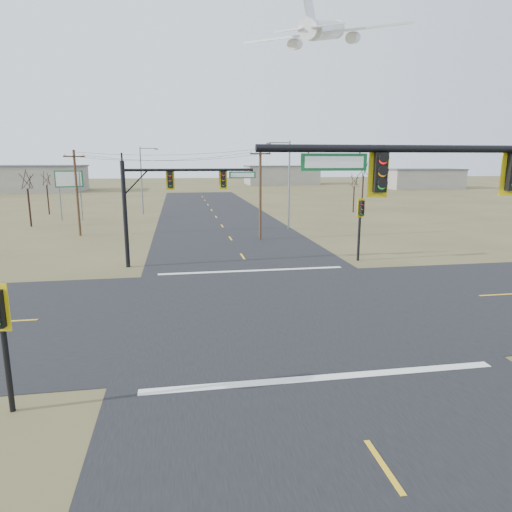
# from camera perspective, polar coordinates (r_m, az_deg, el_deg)

# --- Properties ---
(ground) EXTENTS (320.00, 320.00, 0.00)m
(ground) POSITION_cam_1_polar(r_m,az_deg,el_deg) (22.48, 2.58, -6.42)
(ground) COLOR brown
(ground) RESTS_ON ground
(road_ew) EXTENTS (160.00, 14.00, 0.02)m
(road_ew) POSITION_cam_1_polar(r_m,az_deg,el_deg) (22.47, 2.58, -6.40)
(road_ew) COLOR black
(road_ew) RESTS_ON ground
(road_ns) EXTENTS (14.00, 160.00, 0.02)m
(road_ns) POSITION_cam_1_polar(r_m,az_deg,el_deg) (22.47, 2.58, -6.39)
(road_ns) COLOR black
(road_ns) RESTS_ON ground
(stop_bar_near) EXTENTS (12.00, 0.40, 0.01)m
(stop_bar_near) POSITION_cam_1_polar(r_m,az_deg,el_deg) (15.76, 8.52, -14.78)
(stop_bar_near) COLOR silver
(stop_bar_near) RESTS_ON road_ns
(stop_bar_far) EXTENTS (12.00, 0.40, 0.01)m
(stop_bar_far) POSITION_cam_1_polar(r_m,az_deg,el_deg) (29.56, -0.48, -1.84)
(stop_bar_far) COLOR silver
(stop_bar_far) RESTS_ON road_ns
(mast_arm_far) EXTENTS (8.84, 0.44, 7.01)m
(mast_arm_far) POSITION_cam_1_polar(r_m,az_deg,el_deg) (30.94, -10.65, 8.04)
(mast_arm_far) COLOR black
(mast_arm_far) RESTS_ON ground
(pedestal_signal_ne) EXTENTS (0.65, 0.56, 4.47)m
(pedestal_signal_ne) POSITION_cam_1_polar(r_m,az_deg,el_deg) (32.79, 12.96, 4.97)
(pedestal_signal_ne) COLOR black
(pedestal_signal_ne) RESTS_ON ground
(utility_pole_near) EXTENTS (1.94, 0.72, 8.17)m
(utility_pole_near) POSITION_cam_1_polar(r_m,az_deg,el_deg) (40.67, 0.54, 8.04)
(utility_pole_near) COLOR #4A351F
(utility_pole_near) RESTS_ON ground
(utility_pole_far) EXTENTS (1.83, 0.88, 7.95)m
(utility_pole_far) POSITION_cam_1_polar(r_m,az_deg,el_deg) (45.93, -21.48, 7.55)
(utility_pole_far) COLOR #4A351F
(utility_pole_far) RESTS_ON ground
(highway_sign) EXTENTS (3.06, 0.70, 5.82)m
(highway_sign) POSITION_cam_1_polar(r_m,az_deg,el_deg) (58.12, -22.29, 8.20)
(highway_sign) COLOR slate
(highway_sign) RESTS_ON ground
(streetlight_a) EXTENTS (2.48, 0.25, 8.92)m
(streetlight_a) POSITION_cam_1_polar(r_m,az_deg,el_deg) (46.93, 3.93, 9.42)
(streetlight_a) COLOR slate
(streetlight_a) RESTS_ON ground
(streetlight_c) EXTENTS (2.41, 0.22, 8.68)m
(streetlight_c) POSITION_cam_1_polar(r_m,az_deg,el_deg) (61.93, -13.97, 9.59)
(streetlight_c) COLOR slate
(streetlight_c) RESTS_ON ground
(bare_tree_a) EXTENTS (3.00, 3.00, 6.36)m
(bare_tree_a) POSITION_cam_1_polar(r_m,az_deg,el_deg) (54.43, -26.76, 8.56)
(bare_tree_a) COLOR black
(bare_tree_a) RESTS_ON ground
(bare_tree_b) EXTENTS (2.48, 2.48, 5.86)m
(bare_tree_b) POSITION_cam_1_polar(r_m,az_deg,el_deg) (65.72, -24.77, 8.81)
(bare_tree_b) COLOR black
(bare_tree_b) RESTS_ON ground
(bare_tree_c) EXTENTS (2.85, 2.85, 5.56)m
(bare_tree_c) POSITION_cam_1_polar(r_m,az_deg,el_deg) (63.67, 12.21, 9.27)
(bare_tree_c) COLOR black
(bare_tree_c) RESTS_ON ground
(bare_tree_d) EXTENTS (2.88, 2.88, 7.21)m
(bare_tree_d) POSITION_cam_1_polar(r_m,az_deg,el_deg) (67.04, 13.31, 10.58)
(bare_tree_d) COLOR black
(bare_tree_d) RESTS_ON ground
(warehouse_left) EXTENTS (28.00, 14.00, 5.50)m
(warehouse_left) POSITION_cam_1_polar(r_m,az_deg,el_deg) (116.45, -27.66, 8.51)
(warehouse_left) COLOR gray
(warehouse_left) RESTS_ON ground
(warehouse_mid) EXTENTS (20.00, 12.00, 5.00)m
(warehouse_mid) POSITION_cam_1_polar(r_m,az_deg,el_deg) (134.21, 3.16, 10.02)
(warehouse_mid) COLOR gray
(warehouse_mid) RESTS_ON ground
(warehouse_right) EXTENTS (18.00, 10.00, 4.50)m
(warehouse_right) POSITION_cam_1_polar(r_m,az_deg,el_deg) (121.53, 20.00, 9.00)
(warehouse_right) COLOR gray
(warehouse_right) RESTS_ON ground
(jet_airliner) EXTENTS (31.21, 31.56, 14.64)m
(jet_airliner) POSITION_cam_1_polar(r_m,az_deg,el_deg) (101.42, 8.44, 26.17)
(jet_airliner) COLOR white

